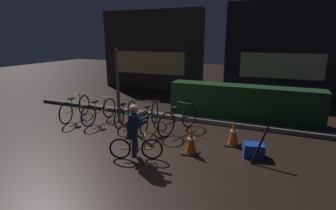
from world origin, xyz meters
TOP-DOWN VIEW (x-y plane):
  - ground_plane at (0.00, 0.00)m, footprint 40.00×40.00m
  - sidewalk_curb at (0.00, 2.20)m, footprint 12.00×0.24m
  - hedge_row at (1.80, 3.10)m, footprint 4.80×0.70m
  - storefront_left at (-3.18, 6.50)m, footprint 5.30×0.54m
  - storefront_right at (2.87, 7.20)m, footprint 4.93×0.54m
  - street_post at (-1.73, 1.20)m, footprint 0.10×0.10m
  - parked_bike_leftmost at (-3.20, 0.89)m, footprint 0.46×1.71m
  - parked_bike_left_mid at (-2.32, 0.97)m, footprint 0.46×1.64m
  - parked_bike_center_left at (-1.45, 1.13)m, footprint 0.46×1.55m
  - parked_bike_center_right at (-0.57, 1.04)m, footprint 0.46×1.68m
  - parked_bike_right_mid at (0.31, 1.09)m, footprint 0.60×1.68m
  - traffic_cone_near at (1.07, -0.10)m, footprint 0.36×0.36m
  - traffic_cone_far at (1.90, 0.76)m, footprint 0.36×0.36m
  - blue_crate at (2.42, 0.30)m, footprint 0.50×0.41m
  - cyclist at (0.01, -0.83)m, footprint 1.12×0.52m
  - closed_umbrella at (2.55, 0.05)m, footprint 0.32×0.36m

SIDE VIEW (x-z plane):
  - ground_plane at x=0.00m, z-range 0.00..0.00m
  - sidewalk_curb at x=0.00m, z-range 0.00..0.12m
  - blue_crate at x=2.42m, z-range 0.00..0.30m
  - traffic_cone_near at x=1.07m, z-range -0.01..0.60m
  - traffic_cone_far at x=1.90m, z-range -0.01..0.62m
  - parked_bike_center_left at x=-1.45m, z-range -0.03..0.69m
  - parked_bike_left_mid at x=-2.32m, z-range -0.03..0.72m
  - parked_bike_center_right at x=-0.57m, z-range -0.04..0.74m
  - parked_bike_leftmost at x=-3.20m, z-range -0.04..0.76m
  - parked_bike_right_mid at x=0.31m, z-range -0.04..0.77m
  - closed_umbrella at x=2.55m, z-range 0.00..0.78m
  - hedge_row at x=1.80m, z-range 0.00..1.10m
  - cyclist at x=0.01m, z-range 0.01..1.25m
  - street_post at x=-1.73m, z-range 0.00..2.28m
  - storefront_left at x=-3.18m, z-range -0.01..3.90m
  - storefront_right at x=2.87m, z-range -0.01..4.16m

